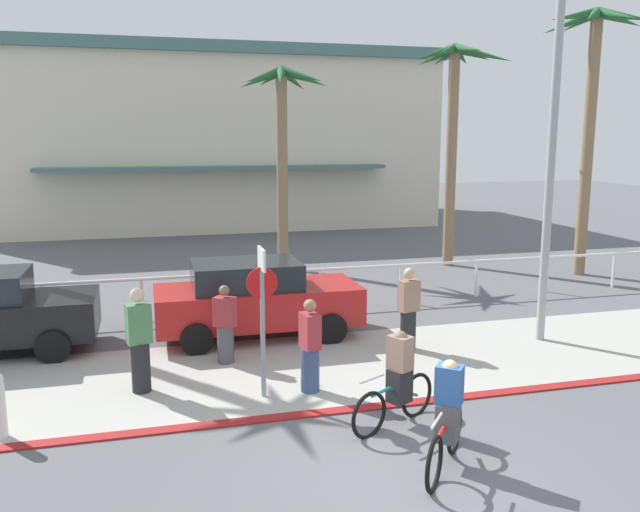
{
  "coord_description": "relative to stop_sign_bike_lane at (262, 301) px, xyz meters",
  "views": [
    {
      "loc": [
        -3.1,
        -7.17,
        4.33
      ],
      "look_at": [
        0.43,
        6.0,
        1.83
      ],
      "focal_mm": 36.49,
      "sensor_mm": 36.0,
      "label": 1
    }
  ],
  "objects": [
    {
      "name": "ground_plane",
      "position": [
        1.34,
        6.91,
        -1.68
      ],
      "size": [
        80.0,
        80.0,
        0.0
      ],
      "primitive_type": "plane",
      "color": "#5B5B60"
    },
    {
      "name": "sidewalk_strip",
      "position": [
        1.34,
        1.11,
        -1.67
      ],
      "size": [
        44.0,
        4.0,
        0.02
      ],
      "primitive_type": "cube",
      "color": "#ADAAA0",
      "rests_on": "ground"
    },
    {
      "name": "curb_paint",
      "position": [
        1.34,
        -0.89,
        -1.66
      ],
      "size": [
        44.0,
        0.24,
        0.03
      ],
      "primitive_type": "cube",
      "color": "maroon",
      "rests_on": "ground"
    },
    {
      "name": "building_backdrop",
      "position": [
        1.32,
        24.84,
        2.55
      ],
      "size": [
        22.07,
        13.27,
        8.42
      ],
      "color": "beige",
      "rests_on": "ground"
    },
    {
      "name": "rail_fence",
      "position": [
        1.34,
        5.41,
        -0.84
      ],
      "size": [
        24.38,
        0.08,
        1.04
      ],
      "color": "white",
      "rests_on": "ground"
    },
    {
      "name": "stop_sign_bike_lane",
      "position": [
        0.0,
        0.0,
        0.0
      ],
      "size": [
        0.52,
        0.56,
        2.56
      ],
      "color": "gray",
      "rests_on": "ground"
    },
    {
      "name": "streetlight_curb",
      "position": [
        6.32,
        1.32,
        2.6
      ],
      "size": [
        0.24,
        2.54,
        7.5
      ],
      "color": "#9EA0A5",
      "rests_on": "ground"
    },
    {
      "name": "palm_tree_1",
      "position": [
        2.58,
        10.67,
        3.27
      ],
      "size": [
        2.93,
        3.42,
        6.56
      ],
      "color": "#846B4C",
      "rests_on": "ground"
    },
    {
      "name": "palm_tree_2",
      "position": [
        8.14,
        9.71,
        3.86
      ],
      "size": [
        2.83,
        3.46,
        7.32
      ],
      "color": "#846B4C",
      "rests_on": "ground"
    },
    {
      "name": "palm_tree_3",
      "position": [
        11.49,
        7.26,
        4.48
      ],
      "size": [
        3.23,
        3.46,
        8.15
      ],
      "color": "#846B4C",
      "rests_on": "ground"
    },
    {
      "name": "car_red_2",
      "position": [
        0.43,
        3.39,
        -0.81
      ],
      "size": [
        4.4,
        2.02,
        1.69
      ],
      "color": "red",
      "rests_on": "ground"
    },
    {
      "name": "cyclist_red_0",
      "position": [
        1.94,
        -2.94,
        -0.98
      ],
      "size": [
        1.2,
        1.44,
        1.5
      ],
      "color": "black",
      "rests_on": "ground"
    },
    {
      "name": "cyclist_teal_1",
      "position": [
        1.78,
        -1.55,
        -0.98
      ],
      "size": [
        1.64,
        0.91,
        1.5
      ],
      "color": "black",
      "rests_on": "ground"
    },
    {
      "name": "pedestrian_0",
      "position": [
        -1.99,
        0.75,
        -0.81
      ],
      "size": [
        0.45,
        0.39,
        1.84
      ],
      "color": "#232326",
      "rests_on": "ground"
    },
    {
      "name": "pedestrian_1",
      "position": [
        -0.42,
        1.84,
        -0.97
      ],
      "size": [
        0.48,
        0.45,
        1.55
      ],
      "color": "#4C4C51",
      "rests_on": "ground"
    },
    {
      "name": "pedestrian_2",
      "position": [
        3.3,
        1.67,
        -0.87
      ],
      "size": [
        0.44,
        0.37,
        1.73
      ],
      "color": "#232326",
      "rests_on": "ground"
    },
    {
      "name": "pedestrian_3",
      "position": [
        0.81,
        0.02,
        -0.92
      ],
      "size": [
        0.37,
        0.44,
        1.64
      ],
      "color": "#384C7A",
      "rests_on": "ground"
    }
  ]
}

